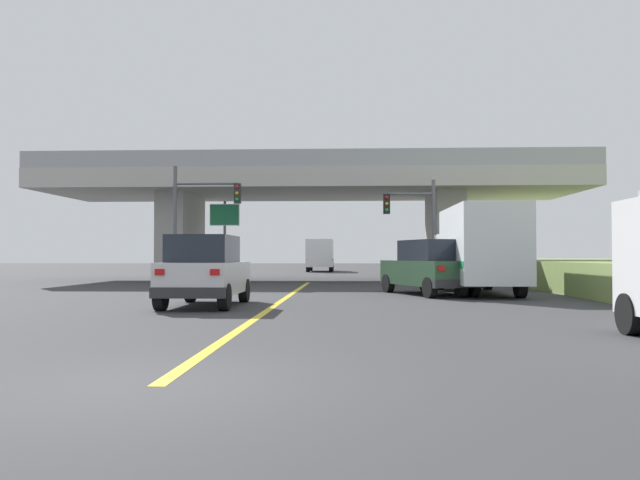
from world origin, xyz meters
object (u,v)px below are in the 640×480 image
suv_crossing (429,267)px  traffic_signal_farside (197,211)px  suv_lead (205,271)px  box_truck (478,249)px  semi_truck_distant (320,255)px  traffic_signal_nearside (416,219)px  highway_sign (225,222)px

suv_crossing → traffic_signal_farside: bearing=127.3°
suv_lead → traffic_signal_farside: 12.79m
box_truck → suv_crossing: bearing=-163.6°
semi_truck_distant → suv_lead: bearing=-92.3°
traffic_signal_nearside → traffic_signal_farside: traffic_signal_farside is taller
suv_lead → traffic_signal_farside: bearing=104.7°
traffic_signal_nearside → semi_truck_distant: 27.58m
suv_lead → traffic_signal_farside: traffic_signal_farside is taller
suv_crossing → highway_sign: size_ratio=1.13×
traffic_signal_nearside → highway_sign: 10.86m
traffic_signal_farside → traffic_signal_nearside: bearing=1.3°
box_truck → semi_truck_distant: box_truck is taller
suv_lead → box_truck: bearing=34.2°
suv_crossing → box_truck: size_ratio=0.67×
suv_crossing → semi_truck_distant: (-5.50, 33.75, 0.51)m
suv_lead → traffic_signal_farside: (-3.17, 12.12, 2.59)m
traffic_signal_nearside → highway_sign: (-10.03, 4.19, 0.09)m
suv_crossing → highway_sign: bearing=111.7°
suv_lead → suv_crossing: same height
suv_lead → traffic_signal_nearside: traffic_signal_nearside is taller
box_truck → highway_sign: (-11.69, 10.44, 1.58)m
highway_sign → box_truck: bearing=-41.8°
traffic_signal_farside → semi_truck_distant: size_ratio=0.89×
traffic_signal_nearside → traffic_signal_farside: (-10.50, -0.23, 0.42)m
suv_crossing → traffic_signal_farside: (-10.24, 6.59, 2.59)m
suv_crossing → traffic_signal_nearside: size_ratio=0.99×
suv_crossing → traffic_signal_nearside: 7.16m
box_truck → highway_sign: highway_sign is taller
traffic_signal_nearside → suv_crossing: bearing=-92.1°
box_truck → semi_truck_distant: size_ratio=1.15×
traffic_signal_nearside → highway_sign: bearing=157.3°
semi_truck_distant → traffic_signal_farside: bearing=-99.9°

